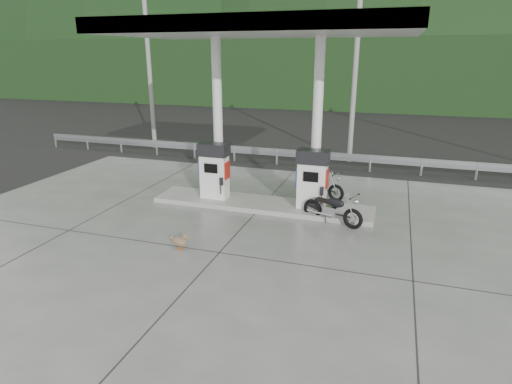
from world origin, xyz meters
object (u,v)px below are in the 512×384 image
(gas_pump_right, at_px, (312,179))
(motorcycle_left, at_px, (320,185))
(duck, at_px, (179,242))
(gas_pump_left, at_px, (214,171))
(motorcycle_right, at_px, (332,209))

(gas_pump_right, distance_m, motorcycle_left, 1.64)
(duck, bearing_deg, gas_pump_left, 115.16)
(motorcycle_left, xyz_separation_m, duck, (-2.62, -5.12, -0.22))
(motorcycle_right, distance_m, duck, 4.45)
(motorcycle_right, bearing_deg, duck, -118.54)
(gas_pump_right, xyz_separation_m, motorcycle_left, (-0.01, 1.51, -0.64))
(duck, bearing_deg, motorcycle_left, 79.14)
(gas_pump_left, relative_size, motorcycle_right, 1.02)
(motorcycle_left, distance_m, duck, 5.76)
(motorcycle_left, bearing_deg, gas_pump_left, -131.35)
(gas_pump_left, height_order, duck, gas_pump_left)
(gas_pump_left, relative_size, gas_pump_right, 1.00)
(gas_pump_right, height_order, motorcycle_left, gas_pump_right)
(motorcycle_left, xyz_separation_m, motorcycle_right, (0.75, -2.22, 0.01))
(motorcycle_left, relative_size, duck, 3.23)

